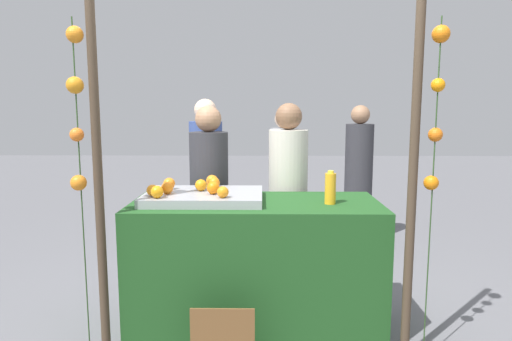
# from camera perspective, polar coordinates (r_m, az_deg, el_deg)

# --- Properties ---
(ground_plane) EXTENTS (24.00, 24.00, 0.00)m
(ground_plane) POSITION_cam_1_polar(r_m,az_deg,el_deg) (3.46, -0.04, -19.30)
(ground_plane) COLOR slate
(stall_counter) EXTENTS (1.75, 0.77, 0.93)m
(stall_counter) POSITION_cam_1_polar(r_m,az_deg,el_deg) (3.27, -0.04, -12.01)
(stall_counter) COLOR #1E4C1E
(stall_counter) RESTS_ON ground_plane
(orange_tray) EXTENTS (0.83, 0.59, 0.06)m
(orange_tray) POSITION_cam_1_polar(r_m,az_deg,el_deg) (3.19, -6.68, -3.32)
(orange_tray) COLOR #9EA0A5
(orange_tray) RESTS_ON stall_counter
(orange_0) EXTENTS (0.09, 0.09, 0.09)m
(orange_0) POSITION_cam_1_polar(r_m,az_deg,el_deg) (3.10, -5.52, -2.22)
(orange_0) COLOR orange
(orange_0) RESTS_ON orange_tray
(orange_1) EXTENTS (0.09, 0.09, 0.09)m
(orange_1) POSITION_cam_1_polar(r_m,az_deg,el_deg) (3.32, -5.40, -1.59)
(orange_1) COLOR orange
(orange_1) RESTS_ON orange_tray
(orange_2) EXTENTS (0.08, 0.08, 0.08)m
(orange_2) POSITION_cam_1_polar(r_m,az_deg,el_deg) (3.10, -13.14, -2.49)
(orange_2) COLOR orange
(orange_2) RESTS_ON orange_tray
(orange_3) EXTENTS (0.09, 0.09, 0.09)m
(orange_3) POSITION_cam_1_polar(r_m,az_deg,el_deg) (3.40, -5.65, -1.32)
(orange_3) COLOR orange
(orange_3) RESTS_ON orange_tray
(orange_4) EXTENTS (0.08, 0.08, 0.08)m
(orange_4) POSITION_cam_1_polar(r_m,az_deg,el_deg) (2.97, -4.28, -2.77)
(orange_4) COLOR orange
(orange_4) RESTS_ON orange_tray
(orange_5) EXTENTS (0.08, 0.08, 0.08)m
(orange_5) POSITION_cam_1_polar(r_m,az_deg,el_deg) (3.23, -7.08, -1.88)
(orange_5) COLOR orange
(orange_5) RESTS_ON orange_tray
(orange_6) EXTENTS (0.08, 0.08, 0.08)m
(orange_6) POSITION_cam_1_polar(r_m,az_deg,el_deg) (3.15, -11.34, -2.23)
(orange_6) COLOR orange
(orange_6) RESTS_ON orange_tray
(orange_7) EXTENTS (0.09, 0.09, 0.09)m
(orange_7) POSITION_cam_1_polar(r_m,az_deg,el_deg) (3.33, -11.07, -1.65)
(orange_7) COLOR orange
(orange_7) RESTS_ON orange_tray
(orange_8) EXTENTS (0.08, 0.08, 0.08)m
(orange_8) POSITION_cam_1_polar(r_m,az_deg,el_deg) (3.02, -12.57, -2.70)
(orange_8) COLOR orange
(orange_8) RESTS_ON orange_tray
(juice_bottle) EXTENTS (0.08, 0.08, 0.23)m
(juice_bottle) POSITION_cam_1_polar(r_m,az_deg,el_deg) (3.09, 9.52, -2.25)
(juice_bottle) COLOR gold
(juice_bottle) RESTS_ON stall_counter
(vendor_left) EXTENTS (0.32, 0.32, 1.61)m
(vendor_left) POSITION_cam_1_polar(r_m,az_deg,el_deg) (3.80, -5.97, -4.82)
(vendor_left) COLOR #333338
(vendor_left) RESTS_ON ground_plane
(vendor_right) EXTENTS (0.33, 0.33, 1.63)m
(vendor_right) POSITION_cam_1_polar(r_m,az_deg,el_deg) (3.78, 4.11, -4.69)
(vendor_right) COLOR beige
(vendor_right) RESTS_ON ground_plane
(crowd_person_0) EXTENTS (0.31, 0.31, 1.57)m
(crowd_person_0) POSITION_cam_1_polar(r_m,az_deg,el_deg) (5.31, 3.49, -1.33)
(crowd_person_0) COLOR #99999E
(crowd_person_0) RESTS_ON ground_plane
(crowd_person_1) EXTENTS (0.34, 0.34, 1.68)m
(crowd_person_1) POSITION_cam_1_polar(r_m,az_deg,el_deg) (4.62, -6.36, -2.09)
(crowd_person_1) COLOR #384C8C
(crowd_person_1) RESTS_ON ground_plane
(crowd_person_2) EXTENTS (0.33, 0.33, 1.63)m
(crowd_person_2) POSITION_cam_1_polar(r_m,az_deg,el_deg) (5.41, 12.99, -1.07)
(crowd_person_2) COLOR #333338
(crowd_person_2) RESTS_ON ground_plane
(canopy_post_left) EXTENTS (0.06, 0.06, 2.30)m
(canopy_post_left) POSITION_cam_1_polar(r_m,az_deg,el_deg) (2.87, -19.57, -1.26)
(canopy_post_left) COLOR #473828
(canopy_post_left) RESTS_ON ground_plane
(canopy_post_right) EXTENTS (0.06, 0.06, 2.30)m
(canopy_post_right) POSITION_cam_1_polar(r_m,az_deg,el_deg) (2.84, 19.44, -1.35)
(canopy_post_right) COLOR #473828
(canopy_post_right) RESTS_ON ground_plane
(garland_strand_left) EXTENTS (0.12, 0.11, 2.11)m
(garland_strand_left) POSITION_cam_1_polar(r_m,az_deg,el_deg) (2.86, -22.05, 7.42)
(garland_strand_left) COLOR #2D4C23
(garland_strand_left) RESTS_ON ground_plane
(garland_strand_right) EXTENTS (0.11, 0.10, 2.11)m
(garland_strand_right) POSITION_cam_1_polar(r_m,az_deg,el_deg) (2.85, 22.15, 7.78)
(garland_strand_right) COLOR #2D4C23
(garland_strand_right) RESTS_ON ground_plane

